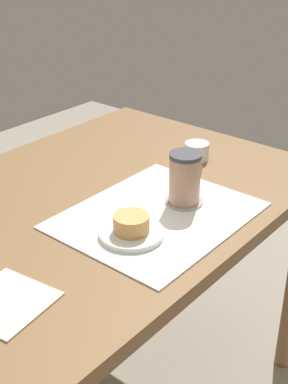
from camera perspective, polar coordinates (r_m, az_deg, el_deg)
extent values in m
cylinder|color=brown|center=(2.07, -1.69, -1.93)|extent=(0.05, 0.05, 0.71)
cube|color=brown|center=(1.33, -6.10, -1.58)|extent=(1.20, 0.80, 0.04)
cylinder|color=#997047|center=(2.05, -11.33, -7.37)|extent=(0.04, 0.04, 0.43)
cube|color=white|center=(1.25, 1.41, -2.49)|extent=(0.44, 0.36, 0.00)
cylinder|color=silver|center=(1.17, -1.35, -4.43)|extent=(0.14, 0.14, 0.01)
cylinder|color=#E0A860|center=(1.15, -1.36, -3.36)|extent=(0.08, 0.08, 0.04)
cylinder|color=#99999E|center=(1.30, 4.26, -1.04)|extent=(0.09, 0.09, 0.00)
cylinder|color=tan|center=(1.28, 4.35, 1.32)|extent=(0.08, 0.08, 0.11)
cylinder|color=#3D3D42|center=(1.25, 4.45, 3.89)|extent=(0.08, 0.08, 0.01)
torus|color=tan|center=(1.30, 5.38, 2.01)|extent=(0.06, 0.01, 0.06)
cube|color=silver|center=(1.02, -14.47, -11.30)|extent=(0.17, 0.17, 0.00)
cylinder|color=white|center=(1.54, 5.64, 4.36)|extent=(0.07, 0.07, 0.05)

